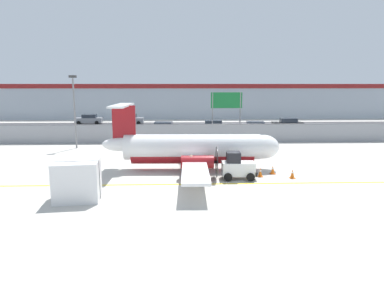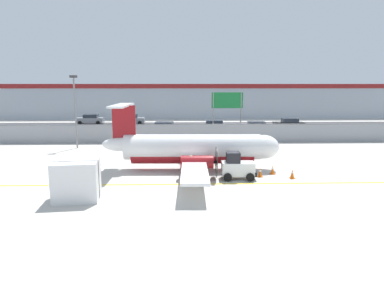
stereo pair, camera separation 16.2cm
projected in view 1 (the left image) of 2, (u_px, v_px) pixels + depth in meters
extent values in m
plane|color=#BCB7AD|center=(193.00, 194.00, 20.15)|extent=(140.00, 140.00, 0.00)
cube|color=yellow|center=(192.00, 184.00, 22.12)|extent=(84.00, 0.20, 0.01)
cube|color=gray|center=(187.00, 134.00, 37.71)|extent=(98.00, 0.04, 2.00)
cylinder|color=slate|center=(187.00, 124.00, 37.53)|extent=(98.00, 0.10, 0.10)
cube|color=#38383A|center=(185.00, 129.00, 49.19)|extent=(98.00, 17.00, 0.12)
cube|color=#A8B2BC|center=(183.00, 101.00, 66.86)|extent=(91.00, 8.00, 6.50)
cube|color=maroon|center=(184.00, 86.00, 62.43)|extent=(91.00, 0.20, 0.80)
cylinder|color=white|center=(192.00, 147.00, 25.63)|extent=(10.19, 2.15, 1.90)
ellipsoid|color=white|center=(263.00, 147.00, 25.69)|extent=(2.39, 1.86, 1.80)
ellipsoid|color=white|center=(121.00, 144.00, 25.54)|extent=(2.89, 1.12, 1.05)
cylinder|color=maroon|center=(192.00, 154.00, 25.72)|extent=(9.14, 1.71, 1.48)
cube|color=white|center=(194.00, 154.00, 25.73)|extent=(2.00, 16.03, 0.18)
cylinder|color=maroon|center=(196.00, 148.00, 28.29)|extent=(2.22, 0.95, 0.90)
cone|color=black|center=(210.00, 148.00, 28.30)|extent=(0.46, 0.45, 0.44)
cylinder|color=#262626|center=(211.00, 148.00, 28.31)|extent=(0.09, 2.10, 2.10)
cylinder|color=maroon|center=(197.00, 162.00, 23.17)|extent=(2.22, 0.95, 0.90)
cone|color=black|center=(214.00, 162.00, 23.18)|extent=(0.46, 0.45, 0.44)
cylinder|color=#262626|center=(217.00, 162.00, 23.18)|extent=(0.09, 2.10, 2.10)
cube|color=maroon|center=(124.00, 127.00, 25.31)|extent=(1.70, 0.22, 3.10)
cube|color=white|center=(122.00, 106.00, 25.04)|extent=(1.22, 4.83, 0.14)
cylinder|color=#59595B|center=(240.00, 159.00, 25.83)|extent=(0.14, 0.14, 0.97)
cylinder|color=black|center=(240.00, 166.00, 25.92)|extent=(0.61, 0.23, 0.60)
cylinder|color=#59595B|center=(188.00, 153.00, 27.96)|extent=(0.14, 0.14, 0.90)
cylinder|color=black|center=(188.00, 159.00, 28.04)|extent=(0.77, 0.24, 0.76)
cylinder|color=#59595B|center=(189.00, 166.00, 23.61)|extent=(0.14, 0.14, 0.90)
cylinder|color=black|center=(189.00, 172.00, 23.68)|extent=(0.77, 0.24, 0.76)
cube|color=silver|center=(238.00, 169.00, 23.25)|extent=(2.24, 1.18, 0.90)
cube|color=black|center=(233.00, 157.00, 23.11)|extent=(0.93, 1.03, 0.70)
cube|color=black|center=(255.00, 173.00, 23.30)|extent=(0.20, 1.10, 0.30)
cylinder|color=black|center=(248.00, 173.00, 23.92)|extent=(0.57, 0.20, 0.56)
cylinder|color=black|center=(251.00, 177.00, 22.74)|extent=(0.57, 0.20, 0.56)
cylinder|color=black|center=(226.00, 173.00, 23.92)|extent=(0.57, 0.20, 0.56)
cylinder|color=black|center=(228.00, 177.00, 22.73)|extent=(0.57, 0.20, 0.56)
cylinder|color=#191E4C|center=(190.00, 173.00, 23.27)|extent=(0.22, 0.22, 0.85)
cylinder|color=#191E4C|center=(192.00, 173.00, 23.17)|extent=(0.22, 0.22, 0.85)
cylinder|color=yellow|center=(191.00, 163.00, 23.10)|extent=(0.47, 0.47, 0.60)
cylinder|color=yellow|center=(188.00, 162.00, 23.21)|extent=(0.14, 0.14, 0.55)
cylinder|color=yellow|center=(194.00, 163.00, 22.97)|extent=(0.14, 0.14, 0.55)
sphere|color=tan|center=(191.00, 156.00, 23.02)|extent=(0.22, 0.22, 0.22)
cube|color=silver|center=(77.00, 181.00, 18.98)|extent=(2.60, 2.24, 2.20)
cube|color=#333338|center=(77.00, 181.00, 18.98)|extent=(2.43, 0.34, 2.20)
cube|color=orange|center=(292.00, 178.00, 23.54)|extent=(0.36, 0.36, 0.04)
cone|color=orange|center=(292.00, 173.00, 23.48)|extent=(0.28, 0.28, 0.60)
cylinder|color=white|center=(293.00, 172.00, 23.47)|extent=(0.17, 0.17, 0.08)
cube|color=orange|center=(273.00, 174.00, 24.68)|extent=(0.36, 0.36, 0.04)
cone|color=orange|center=(273.00, 169.00, 24.63)|extent=(0.28, 0.28, 0.60)
cylinder|color=white|center=(273.00, 168.00, 24.62)|extent=(0.17, 0.17, 0.08)
cube|color=orange|center=(260.00, 176.00, 23.95)|extent=(0.36, 0.36, 0.04)
cone|color=orange|center=(260.00, 172.00, 23.89)|extent=(0.28, 0.28, 0.60)
cylinder|color=white|center=(260.00, 171.00, 23.88)|extent=(0.17, 0.17, 0.08)
cube|color=gray|center=(89.00, 120.00, 54.73)|extent=(4.26, 1.86, 0.80)
cube|color=#262D38|center=(90.00, 116.00, 54.62)|extent=(2.26, 1.64, 0.56)
cylinder|color=black|center=(79.00, 123.00, 53.80)|extent=(0.61, 0.22, 0.60)
cylinder|color=black|center=(81.00, 122.00, 55.56)|extent=(0.61, 0.22, 0.60)
cylinder|color=black|center=(97.00, 123.00, 54.00)|extent=(0.61, 0.22, 0.60)
cylinder|color=black|center=(99.00, 122.00, 55.77)|extent=(0.61, 0.22, 0.60)
cube|color=gray|center=(130.00, 120.00, 54.65)|extent=(4.20, 1.70, 0.80)
cube|color=#262D38|center=(129.00, 116.00, 54.53)|extent=(2.20, 1.56, 0.56)
cylinder|color=black|center=(140.00, 122.00, 55.64)|extent=(0.60, 0.20, 0.60)
cylinder|color=black|center=(139.00, 123.00, 53.86)|extent=(0.60, 0.20, 0.60)
cylinder|color=black|center=(123.00, 122.00, 55.54)|extent=(0.60, 0.20, 0.60)
cylinder|color=black|center=(121.00, 123.00, 53.77)|extent=(0.60, 0.20, 0.60)
cube|color=navy|center=(162.00, 129.00, 43.49)|extent=(4.35, 2.12, 0.80)
cube|color=#262D38|center=(163.00, 124.00, 43.37)|extent=(2.35, 1.77, 0.56)
cylinder|color=black|center=(150.00, 133.00, 42.75)|extent=(0.62, 0.26, 0.60)
cylinder|color=black|center=(153.00, 131.00, 44.52)|extent=(0.62, 0.26, 0.60)
cylinder|color=black|center=(172.00, 133.00, 42.57)|extent=(0.62, 0.26, 0.60)
cylinder|color=black|center=(174.00, 131.00, 44.34)|extent=(0.62, 0.26, 0.60)
cube|color=slate|center=(214.00, 127.00, 45.45)|extent=(4.30, 1.96, 0.80)
cube|color=#262D38|center=(213.00, 122.00, 45.33)|extent=(2.29, 1.69, 0.56)
cylinder|color=black|center=(224.00, 129.00, 46.35)|extent=(0.61, 0.24, 0.60)
cylinder|color=black|center=(225.00, 131.00, 44.58)|extent=(0.61, 0.24, 0.60)
cylinder|color=black|center=(204.00, 129.00, 46.42)|extent=(0.61, 0.24, 0.60)
cylinder|color=black|center=(204.00, 131.00, 44.65)|extent=(0.61, 0.24, 0.60)
cube|color=navy|center=(254.00, 129.00, 43.82)|extent=(4.35, 2.10, 0.80)
cube|color=#262D38|center=(255.00, 124.00, 43.69)|extent=(2.34, 1.77, 0.56)
cylinder|color=black|center=(244.00, 132.00, 43.07)|extent=(0.62, 0.26, 0.60)
cylinder|color=black|center=(242.00, 131.00, 44.84)|extent=(0.62, 0.26, 0.60)
cylinder|color=black|center=(266.00, 133.00, 42.90)|extent=(0.62, 0.26, 0.60)
cylinder|color=black|center=(264.00, 131.00, 44.67)|extent=(0.62, 0.26, 0.60)
cube|color=black|center=(287.00, 125.00, 48.40)|extent=(4.29, 1.93, 0.80)
cube|color=#262D38|center=(289.00, 120.00, 48.28)|extent=(2.28, 1.68, 0.56)
cylinder|color=black|center=(279.00, 128.00, 47.59)|extent=(0.61, 0.23, 0.60)
cylinder|color=black|center=(276.00, 126.00, 49.37)|extent=(0.61, 0.23, 0.60)
cylinder|color=black|center=(299.00, 128.00, 47.54)|extent=(0.61, 0.23, 0.60)
cylinder|color=black|center=(295.00, 126.00, 49.31)|extent=(0.61, 0.23, 0.60)
cylinder|color=slate|center=(75.00, 114.00, 34.13)|extent=(0.16, 0.16, 7.00)
cube|color=#333333|center=(73.00, 76.00, 33.51)|extent=(0.70, 0.30, 0.24)
cylinder|color=slate|center=(212.00, 116.00, 39.32)|extent=(0.14, 0.14, 5.50)
cylinder|color=slate|center=(240.00, 116.00, 39.44)|extent=(0.14, 0.14, 5.50)
cube|color=#14662D|center=(227.00, 100.00, 39.06)|extent=(3.60, 0.10, 1.80)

